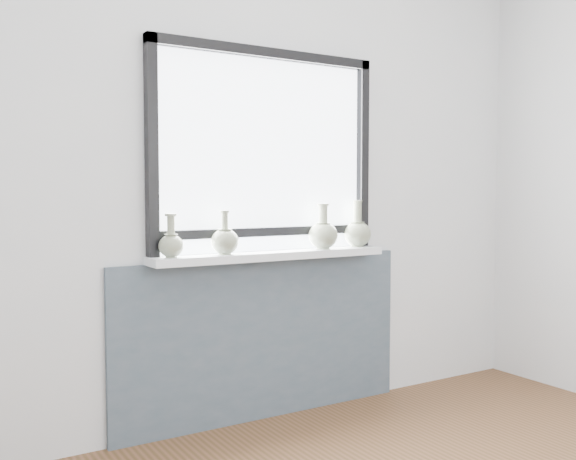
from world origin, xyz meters
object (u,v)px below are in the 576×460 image
windowsill (272,255)px  vase_a (171,243)px  vase_c (323,234)px  vase_d (357,232)px  vase_b (225,240)px

windowsill → vase_a: vase_a is taller
windowsill → vase_c: bearing=-3.1°
vase_a → vase_d: 1.12m
vase_c → vase_d: (0.25, 0.02, -0.00)m
vase_b → vase_c: (0.59, 0.00, 0.01)m
vase_c → vase_d: vase_d is taller
vase_b → vase_c: bearing=0.0°
vase_d → vase_c: bearing=-174.9°
vase_a → vase_d: bearing=1.3°
windowsill → vase_a: (-0.56, -0.02, 0.09)m
vase_a → vase_c: (0.87, 0.00, 0.02)m
vase_c → vase_d: size_ratio=0.94×
vase_a → vase_d: vase_d is taller
windowsill → vase_d: size_ratio=5.04×
vase_d → vase_a: bearing=-178.7°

